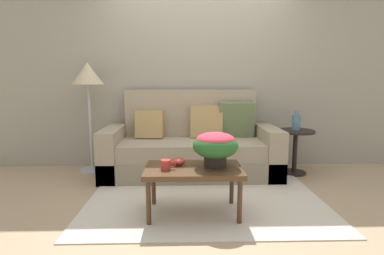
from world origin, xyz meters
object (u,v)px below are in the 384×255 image
Objects in this scene: coffee_mug at (166,165)px; snack_bowl at (178,161)px; potted_plant at (215,145)px; coffee_table at (193,173)px; table_vase at (296,122)px; couch at (192,148)px; floor_lamp at (88,81)px; side_table at (295,144)px.

coffee_mug is 0.97× the size of snack_bowl.
coffee_table is at bearing -172.95° from potted_plant.
table_vase is at bearing 45.40° from potted_plant.
couch is 1.61m from floor_lamp.
side_table is 2.05m from coffee_mug.
floor_lamp is at bearing 127.25° from coffee_mug.
floor_lamp is at bearing 176.77° from table_vase.
side_table is at bearing 45.13° from potted_plant.
couch reaches higher than table_vase.
floor_lamp is 10.85× the size of snack_bowl.
side_table is at bearing 36.59° from snack_bowl.
floor_lamp is (-1.35, 0.12, 0.88)m from couch.
table_vase reaches higher than potted_plant.
coffee_table is at bearing -138.50° from table_vase.
side_table reaches higher than snack_bowl.
snack_bowl is (1.19, -1.29, -0.73)m from floor_lamp.
couch is at bearing 178.75° from table_vase.
floor_lamp is 3.55× the size of potted_plant.
table_vase is (1.38, 1.22, 0.29)m from coffee_table.
couch is 1.27m from potted_plant.
coffee_table is 0.32m from potted_plant.
snack_bowl is at bearing -97.54° from couch.
table_vase reaches higher than coffee_table.
potted_plant is (1.53, -1.35, -0.57)m from floor_lamp.
table_vase reaches higher than snack_bowl.
potted_plant is at bearing -134.87° from side_table.
floor_lamp is 11.18× the size of coffee_mug.
coffee_table is 2.13× the size of potted_plant.
couch is at bearing 178.16° from side_table.
side_table is 1.42× the size of potted_plant.
coffee_mug is 2.07m from table_vase.
coffee_mug is at bearing -101.26° from couch.
floor_lamp reaches higher than coffee_table.
table_vase is at bearing 41.50° from coffee_table.
side_table is at bearing -3.53° from floor_lamp.
coffee_mug is at bearing -141.80° from table_vase.
floor_lamp is 1.90m from snack_bowl.
snack_bowl is 1.90m from table_vase.
potted_plant reaches higher than snack_bowl.
coffee_table is 0.18m from snack_bowl.
coffee_mug is 0.52× the size of table_vase.
potted_plant reaches higher than coffee_table.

